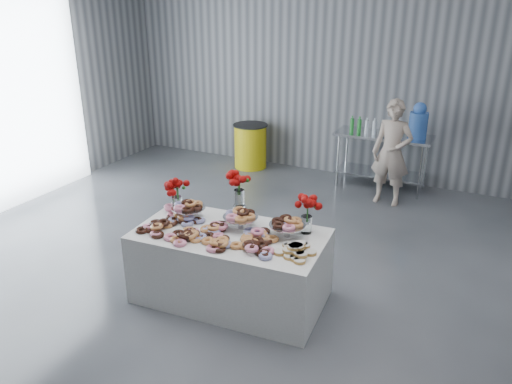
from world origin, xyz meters
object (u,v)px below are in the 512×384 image
at_px(display_table, 231,266).
at_px(water_jug, 418,122).
at_px(person, 392,153).
at_px(prep_table, 382,151).
at_px(trash_barrel, 250,146).

relative_size(display_table, water_jug, 3.43).
height_order(display_table, person, person).
distance_m(display_table, prep_table, 3.93).
height_order(display_table, water_jug, water_jug).
height_order(prep_table, person, person).
bearing_deg(person, trash_barrel, 171.59).
xyz_separation_m(display_table, person, (0.91, 3.29, 0.42)).
height_order(display_table, trash_barrel, trash_barrel).
relative_size(prep_table, person, 0.95).
bearing_deg(prep_table, trash_barrel, 180.00).
height_order(water_jug, person, person).
bearing_deg(water_jug, person, -112.84).
bearing_deg(trash_barrel, prep_table, 0.00).
bearing_deg(prep_table, display_table, -99.57).
bearing_deg(trash_barrel, display_table, -66.11).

